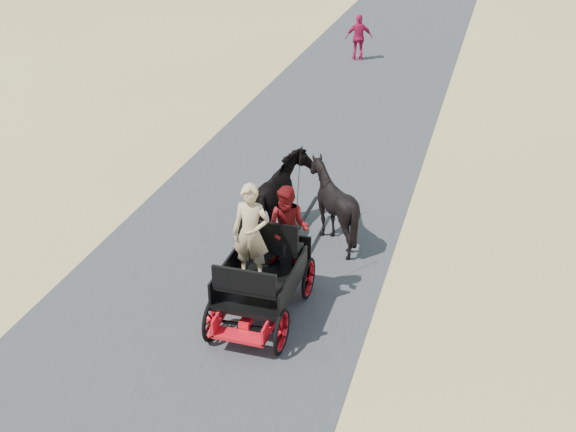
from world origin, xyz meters
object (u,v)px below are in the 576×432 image
(carriage, at_px, (262,298))
(horse_right, at_px, (333,204))
(horse_left, at_px, (282,198))
(pedestrian, at_px, (359,37))

(carriage, xyz_separation_m, horse_right, (0.55, 3.00, 0.49))
(horse_left, distance_m, pedestrian, 13.99)
(horse_right, bearing_deg, pedestrian, -80.58)
(horse_left, xyz_separation_m, pedestrian, (-1.21, 13.94, 0.02))
(carriage, distance_m, horse_right, 3.09)
(horse_left, xyz_separation_m, horse_right, (1.10, 0.00, 0.00))
(horse_left, relative_size, pedestrian, 1.16)
(pedestrian, bearing_deg, carriage, 78.55)
(carriage, distance_m, horse_left, 3.09)
(horse_left, relative_size, horse_right, 1.18)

